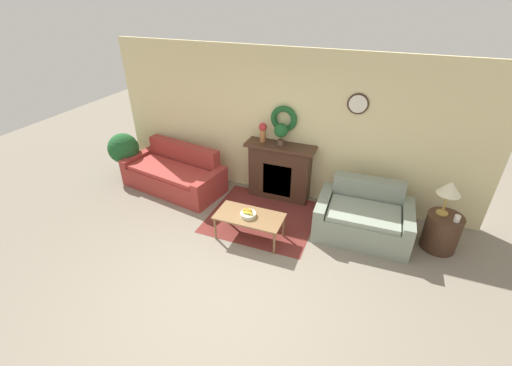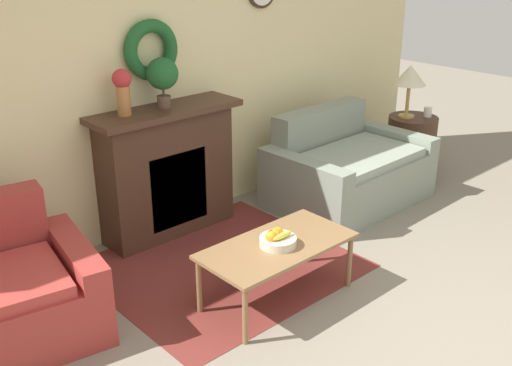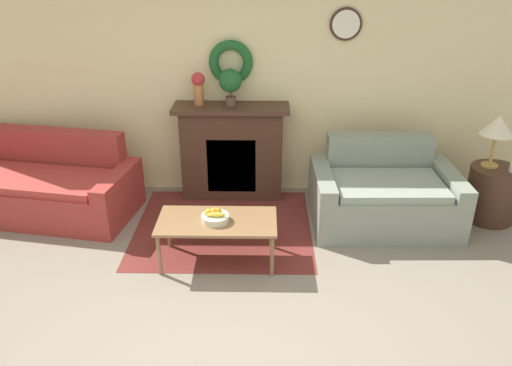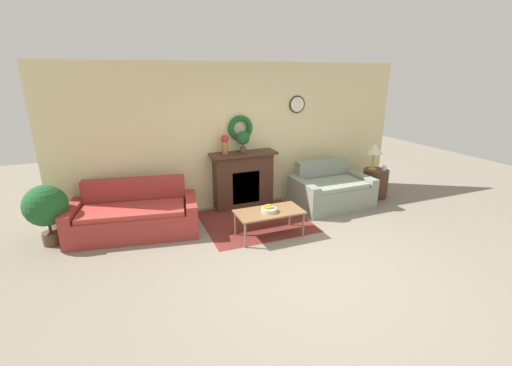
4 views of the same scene
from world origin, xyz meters
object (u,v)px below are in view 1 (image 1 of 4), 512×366
object	(u,v)px
coffee_table	(249,218)
potted_plant_floor_by_couch	(124,150)
fruit_bowl	(248,213)
side_table_by_loveseat	(441,232)
fireplace	(280,171)
table_lamp	(450,189)
potted_plant_on_mantel	(281,131)
couch_left	(175,174)
loveseat_right	(363,217)
vase_on_mantel_left	(263,131)
mug	(457,219)

from	to	relation	value
coffee_table	potted_plant_floor_by_couch	distance (m)	3.35
fruit_bowl	side_table_by_loveseat	bearing A→B (deg)	16.83
fireplace	potted_plant_floor_by_couch	distance (m)	3.28
fruit_bowl	side_table_by_loveseat	size ratio (longest dim) A/B	0.43
table_lamp	potted_plant_floor_by_couch	xyz separation A→B (m)	(-5.95, 0.09, -0.41)
table_lamp	potted_plant_on_mantel	bearing A→B (deg)	170.51
fireplace	potted_plant_on_mantel	bearing A→B (deg)	-93.49
fruit_bowl	coffee_table	bearing A→B (deg)	34.77
side_table_by_loveseat	couch_left	bearing A→B (deg)	178.93
potted_plant_on_mantel	potted_plant_floor_by_couch	size ratio (longest dim) A/B	0.42
fireplace	loveseat_right	distance (m)	1.73
vase_on_mantel_left	potted_plant_floor_by_couch	bearing A→B (deg)	-172.50
couch_left	potted_plant_floor_by_couch	size ratio (longest dim) A/B	2.25
table_lamp	vase_on_mantel_left	size ratio (longest dim) A/B	1.56
coffee_table	side_table_by_loveseat	distance (m)	2.94
mug	couch_left	bearing A→B (deg)	177.90
vase_on_mantel_left	couch_left	bearing A→B (deg)	-165.64
fireplace	vase_on_mantel_left	distance (m)	0.82
couch_left	vase_on_mantel_left	bearing A→B (deg)	24.08
fruit_bowl	table_lamp	xyz separation A→B (m)	(2.77, 0.91, 0.54)
vase_on_mantel_left	coffee_table	bearing A→B (deg)	-77.99
fruit_bowl	mug	distance (m)	3.05
fruit_bowl	table_lamp	bearing A→B (deg)	18.16
loveseat_right	coffee_table	size ratio (longest dim) A/B	1.38
couch_left	vase_on_mantel_left	size ratio (longest dim) A/B	6.03
coffee_table	mug	world-z (taller)	mug
loveseat_right	potted_plant_floor_by_couch	bearing A→B (deg)	176.38
side_table_by_loveseat	potted_plant_on_mantel	size ratio (longest dim) A/B	1.48
mug	potted_plant_floor_by_couch	size ratio (longest dim) A/B	0.10
side_table_by_loveseat	vase_on_mantel_left	bearing A→B (deg)	170.45
table_lamp	mug	distance (m)	0.44
couch_left	mug	bearing A→B (deg)	7.63
vase_on_mantel_left	potted_plant_floor_by_couch	xyz separation A→B (m)	(-2.91, -0.38, -0.69)
mug	loveseat_right	bearing A→B (deg)	179.07
potted_plant_on_mantel	vase_on_mantel_left	bearing A→B (deg)	176.67
couch_left	fruit_bowl	size ratio (longest dim) A/B	8.51
table_lamp	potted_plant_on_mantel	distance (m)	2.75
fruit_bowl	mug	xyz separation A→B (m)	(2.95, 0.77, 0.16)
mug	vase_on_mantel_left	size ratio (longest dim) A/B	0.28
couch_left	mug	size ratio (longest dim) A/B	21.49
table_lamp	mug	size ratio (longest dim) A/B	5.55
fireplace	loveseat_right	size ratio (longest dim) A/B	0.85
loveseat_right	mug	world-z (taller)	loveseat_right
fireplace	potted_plant_floor_by_couch	bearing A→B (deg)	-173.38
table_lamp	loveseat_right	bearing A→B (deg)	-173.69
coffee_table	mug	distance (m)	3.03
coffee_table	side_table_by_loveseat	bearing A→B (deg)	16.69
coffee_table	mug	bearing A→B (deg)	14.43
fireplace	potted_plant_on_mantel	distance (m)	0.79
vase_on_mantel_left	fruit_bowl	bearing A→B (deg)	-78.89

